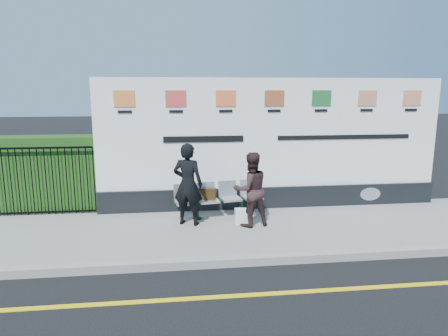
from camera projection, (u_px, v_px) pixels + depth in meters
The scene contains 12 objects.
ground at pixel (300, 292), 5.73m from camera, with size 80.00×80.00×0.00m, color black.
pavement at pixel (263, 229), 8.15m from camera, with size 14.00×3.00×0.12m, color gray.
kerb at pixel (282, 259), 6.69m from camera, with size 14.00×0.18×0.14m, color gray.
yellow_line at pixel (300, 292), 5.73m from camera, with size 14.00×0.10×0.01m, color yellow.
billboard at pixel (272, 153), 9.26m from camera, with size 8.00×0.30×3.00m.
hedge at pixel (52, 173), 9.19m from camera, with size 2.35×0.70×1.70m, color #204B16.
railing at pixel (46, 181), 8.77m from camera, with size 2.05×0.06×1.54m, color black, non-canonical shape.
bench at pixel (219, 208), 8.71m from camera, with size 1.92×0.51×0.41m, color silver, non-canonical shape.
woman_left at pixel (188, 184), 8.11m from camera, with size 0.62×0.41×1.69m, color black.
woman_right at pixel (251, 189), 8.04m from camera, with size 0.74×0.58×1.52m, color #332122.
handbag_brown at pixel (208, 194), 8.58m from camera, with size 0.32×0.14×0.25m, color #2F1F0D.
carrier_bag_white at pixel (243, 216), 8.27m from camera, with size 0.32×0.19×0.32m, color white.
Camera 1 is at (-1.72, -5.11, 2.86)m, focal length 32.00 mm.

